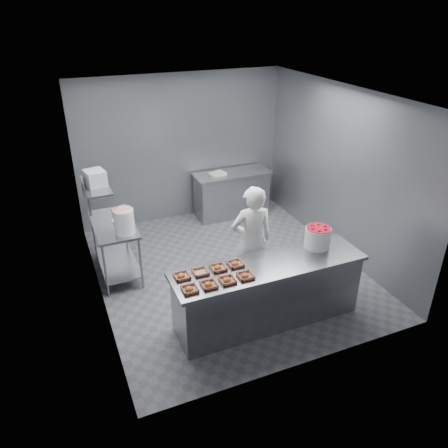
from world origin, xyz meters
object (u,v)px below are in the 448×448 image
(tray_2, at_px, (227,280))
(tray_7, at_px, (235,264))
(tray_6, at_px, (218,268))
(glaze_bucket, at_px, (124,221))
(tray_0, at_px, (190,289))
(tray_3, at_px, (245,276))
(back_counter, at_px, (232,194))
(appliance, at_px, (95,178))
(tray_4, at_px, (182,276))
(strawberry_tub, at_px, (318,237))
(service_counter, at_px, (268,293))
(tray_5, at_px, (200,272))
(prep_table, at_px, (115,241))
(tray_1, at_px, (209,285))
(worker, at_px, (252,241))

(tray_2, xyz_separation_m, tray_7, (0.24, 0.30, 0.00))
(tray_6, bearing_deg, glaze_bucket, 121.64)
(tray_0, height_order, tray_3, same)
(back_counter, bearing_deg, appliance, -153.85)
(tray_4, xyz_separation_m, strawberry_tub, (1.95, 0.00, 0.13))
(tray_0, distance_m, tray_4, 0.30)
(service_counter, bearing_deg, tray_6, 167.19)
(tray_4, distance_m, tray_7, 0.72)
(strawberry_tub, xyz_separation_m, glaze_bucket, (-2.35, 1.43, 0.04))
(tray_5, height_order, strawberry_tub, strawberry_tub)
(glaze_bucket, xyz_separation_m, appliance, (-0.28, 0.33, 0.58))
(tray_3, bearing_deg, service_counter, 19.74)
(tray_7, bearing_deg, back_counter, 67.03)
(prep_table, bearing_deg, back_counter, 27.01)
(tray_6, distance_m, glaze_bucket, 1.69)
(tray_1, bearing_deg, prep_table, 109.80)
(tray_1, distance_m, tray_2, 0.24)
(strawberry_tub, bearing_deg, tray_6, -179.95)
(prep_table, bearing_deg, tray_1, -70.20)
(tray_5, relative_size, worker, 0.11)
(tray_3, distance_m, appliance, 2.61)
(service_counter, height_order, prep_table, same)
(tray_7, bearing_deg, tray_6, 180.00)
(tray_2, distance_m, strawberry_tub, 1.51)
(worker, bearing_deg, tray_0, 42.23)
(tray_6, xyz_separation_m, glaze_bucket, (-0.88, 1.43, 0.17))
(tray_5, distance_m, glaze_bucket, 1.58)
(tray_5, relative_size, tray_6, 1.00)
(worker, relative_size, glaze_bucket, 3.75)
(strawberry_tub, bearing_deg, prep_table, 143.86)
(tray_5, xyz_separation_m, appliance, (-0.93, 1.77, 0.76))
(back_counter, bearing_deg, tray_1, -117.83)
(tray_4, xyz_separation_m, worker, (1.24, 0.58, -0.08))
(tray_0, distance_m, tray_5, 0.38)
(back_counter, relative_size, appliance, 5.06)
(back_counter, distance_m, tray_4, 3.74)
(tray_4, xyz_separation_m, tray_5, (0.24, 0.00, -0.00))
(tray_2, xyz_separation_m, appliance, (-1.17, 2.06, 0.75))
(service_counter, relative_size, worker, 1.54)
(service_counter, height_order, tray_6, tray_6)
(prep_table, xyz_separation_m, tray_0, (0.52, -2.10, 0.33))
(tray_6, bearing_deg, tray_3, -51.10)
(appliance, bearing_deg, worker, -43.17)
(tray_0, bearing_deg, prep_table, 103.80)
(tray_6, bearing_deg, prep_table, 118.93)
(tray_6, bearing_deg, tray_4, 180.00)
(tray_1, relative_size, tray_6, 1.00)
(tray_3, height_order, strawberry_tub, strawberry_tub)
(back_counter, relative_size, tray_2, 8.01)
(tray_1, bearing_deg, tray_7, 31.79)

